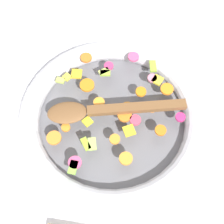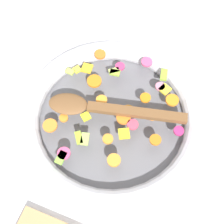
{
  "view_description": "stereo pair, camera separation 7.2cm",
  "coord_description": "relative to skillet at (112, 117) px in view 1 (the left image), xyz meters",
  "views": [
    {
      "loc": [
        0.05,
        -0.32,
        0.69
      ],
      "look_at": [
        0.0,
        0.0,
        0.05
      ],
      "focal_mm": 50.0,
      "sensor_mm": 36.0,
      "label": 1
    },
    {
      "loc": [
        0.12,
        -0.3,
        0.69
      ],
      "look_at": [
        0.0,
        0.0,
        0.05
      ],
      "focal_mm": 50.0,
      "sensor_mm": 36.0,
      "label": 2
    }
  ],
  "objects": [
    {
      "name": "wooden_spoon",
      "position": [
        -0.02,
        -0.01,
        0.04
      ],
      "size": [
        0.32,
        0.11,
        0.01
      ],
      "color": "brown",
      "rests_on": "chopped_vegetables"
    },
    {
      "name": "chopped_vegetables",
      "position": [
        0.0,
        0.02,
        0.03
      ],
      "size": [
        0.32,
        0.34,
        0.01
      ],
      "color": "orange",
      "rests_on": "skillet"
    },
    {
      "name": "ground_plane",
      "position": [
        0.0,
        0.0,
        -0.02
      ],
      "size": [
        4.0,
        4.0,
        0.0
      ],
      "primitive_type": "plane",
      "color": "silver"
    },
    {
      "name": "skillet",
      "position": [
        0.0,
        0.0,
        0.0
      ],
      "size": [
        0.45,
        0.45,
        0.05
      ],
      "color": "slate",
      "rests_on": "ground_plane"
    }
  ]
}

